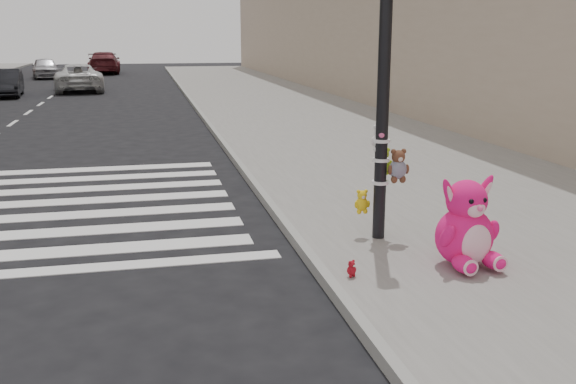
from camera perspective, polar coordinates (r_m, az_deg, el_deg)
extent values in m
plane|color=black|center=(6.52, -8.48, -11.44)|extent=(120.00, 120.00, 0.00)
cube|color=slate|center=(16.98, 5.95, 4.61)|extent=(7.00, 80.00, 0.14)
cube|color=gray|center=(16.23, -5.71, 4.19)|extent=(0.12, 80.00, 0.15)
cylinder|color=black|center=(8.26, 8.48, 9.33)|extent=(0.16, 0.16, 4.00)
cylinder|color=white|center=(8.45, 8.19, 0.86)|extent=(0.22, 0.22, 0.04)
cylinder|color=white|center=(8.39, 8.25, 2.85)|extent=(0.22, 0.22, 0.04)
cylinder|color=white|center=(8.34, 8.31, 4.54)|extent=(0.22, 0.22, 0.04)
ellipsoid|color=#FF1576|center=(7.48, 15.36, -6.44)|extent=(0.27, 0.39, 0.20)
ellipsoid|color=#FF1576|center=(7.70, 17.75, -6.02)|extent=(0.27, 0.39, 0.20)
ellipsoid|color=#FF1576|center=(7.74, 15.39, -3.81)|extent=(0.76, 0.67, 0.69)
ellipsoid|color=#F9BFD1|center=(7.57, 16.41, -4.47)|extent=(0.40, 0.18, 0.45)
sphere|color=#FF1576|center=(7.63, 15.60, -0.71)|extent=(0.53, 0.53, 0.48)
ellipsoid|color=#FF1576|center=(7.51, 14.18, -0.34)|extent=(0.34, 0.14, 0.48)
ellipsoid|color=#FF1576|center=(7.75, 16.84, -0.07)|extent=(0.34, 0.14, 0.48)
imported|color=black|center=(32.35, -23.83, 8.87)|extent=(1.69, 3.91, 1.25)
imported|color=silver|center=(34.18, -18.13, 9.64)|extent=(2.73, 5.08, 1.36)
imported|color=#54181D|center=(49.33, -16.02, 10.99)|extent=(2.28, 5.42, 1.56)
imported|color=#B3B3B8|center=(45.11, -20.77, 10.28)|extent=(2.23, 4.14, 1.34)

